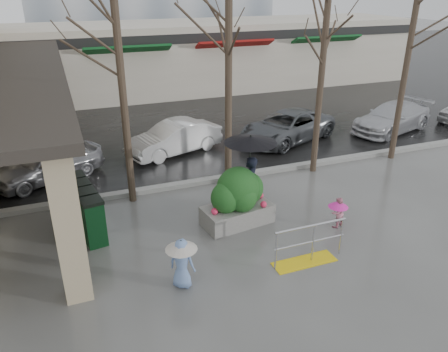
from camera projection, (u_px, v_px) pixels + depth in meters
ground at (236, 247)px, 11.23m from camera, size 120.00×120.00×0.00m
street_asphalt at (113, 81)px, 29.96m from camera, size 120.00×36.00×0.01m
curb at (190, 183)px, 14.61m from camera, size 120.00×0.30×0.15m
canopy_slab at (19, 65)px, 14.98m from camera, size 2.80×18.00×0.25m
pillar_front at (69, 226)px, 8.81m from camera, size 0.55×0.55×3.50m
pillar_back at (57, 131)px, 14.34m from camera, size 0.55×0.55×3.50m
storefront_row at (153, 58)px, 26.36m from camera, size 34.00×6.74×4.00m
handrail at (308, 249)px, 10.50m from camera, size 1.90×0.50×1.03m
tree_west at (117, 30)px, 11.56m from camera, size 3.20×3.20×6.80m
tree_midwest at (229, 20)px, 12.55m from camera, size 3.20×3.20×7.00m
tree_mideast at (326, 30)px, 13.79m from camera, size 3.20×3.20×6.50m
tree_east at (416, 10)px, 14.72m from camera, size 3.20×3.20×7.20m
woman at (250, 167)px, 12.20m from camera, size 1.49×1.49×2.45m
child_pink at (338, 210)px, 11.97m from camera, size 0.55×0.55×0.89m
child_blue at (182, 259)px, 9.53m from camera, size 0.71×0.71×1.19m
planter at (238, 197)px, 12.05m from camera, size 2.06×1.24×1.70m
news_boxes at (85, 208)px, 11.82m from camera, size 0.88×2.37×1.30m
car_a at (48, 163)px, 14.81m from camera, size 3.98×2.95×1.26m
car_b at (174, 138)px, 17.13m from camera, size 4.05×2.45×1.26m
car_c at (287, 126)px, 18.48m from camera, size 4.98×3.60×1.26m
car_d at (392, 118)px, 19.69m from camera, size 4.67×2.94×1.26m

